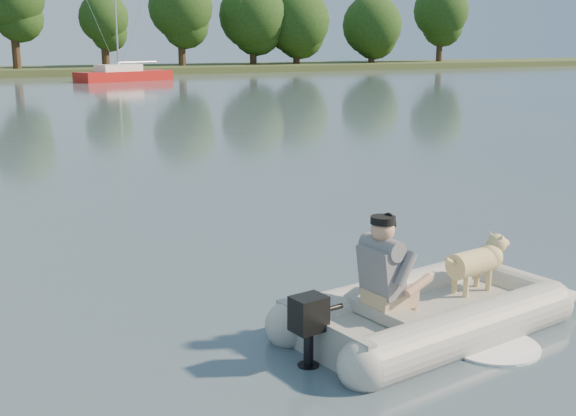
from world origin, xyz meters
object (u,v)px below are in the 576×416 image
man (383,267)px  sailboat (123,75)px  dog (472,267)px  dinghy (435,273)px

man → sailboat: (10.05, 48.22, -0.33)m
man → dog: bearing=0.0°
dinghy → man: (-0.69, -0.05, 0.18)m
dinghy → dog: size_ratio=4.98×
dog → sailboat: sailboat is taller
dog → man: bearing=180.0°
man → sailboat: size_ratio=0.11×
man → dog: (1.32, 0.19, -0.26)m
man → dog: 1.35m
man → dog: size_ratio=1.16×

